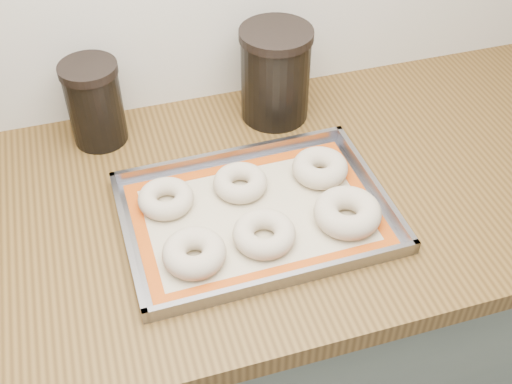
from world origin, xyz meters
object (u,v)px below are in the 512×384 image
object	(u,v)px
bagel_front_right	(347,213)
canister_mid	(95,103)
baking_tray	(256,214)
bagel_back_right	(320,168)
bagel_back_left	(166,199)
bagel_back_mid	(240,183)
bagel_front_left	(194,253)
canister_right	(275,74)
bagel_front_mid	(264,234)

from	to	relation	value
bagel_front_right	canister_mid	world-z (taller)	canister_mid
baking_tray	canister_mid	bearing A→B (deg)	127.51
bagel_back_right	bagel_front_right	bearing A→B (deg)	-88.89
bagel_front_right	bagel_back_right	size ratio (longest dim) A/B	1.13
bagel_back_left	bagel_back_mid	xyz separation A→B (m)	(0.14, 0.00, 0.00)
bagel_front_left	canister_mid	world-z (taller)	canister_mid
bagel_back_mid	bagel_front_left	bearing A→B (deg)	-129.46
bagel_back_mid	bagel_back_right	xyz separation A→B (m)	(0.15, -0.01, 0.00)
bagel_back_left	canister_right	size ratio (longest dim) A/B	0.51
bagel_front_right	bagel_back_mid	xyz separation A→B (m)	(-0.15, 0.13, -0.00)
bagel_front_mid	bagel_back_mid	xyz separation A→B (m)	(-0.00, 0.13, -0.00)
bagel_front_right	canister_mid	xyz separation A→B (m)	(-0.38, 0.36, 0.06)
bagel_back_left	bagel_back_mid	size ratio (longest dim) A/B	1.01
baking_tray	canister_right	world-z (taller)	canister_right
canister_mid	canister_right	distance (m)	0.36
bagel_front_left	bagel_back_left	size ratio (longest dim) A/B	1.06
bagel_front_right	bagel_back_left	bearing A→B (deg)	156.07
bagel_back_mid	canister_right	distance (m)	0.26
bagel_front_right	bagel_back_left	size ratio (longest dim) A/B	1.18
bagel_front_right	canister_mid	size ratio (longest dim) A/B	0.69
bagel_front_mid	canister_right	bearing A→B (deg)	69.23
bagel_front_left	bagel_front_right	world-z (taller)	bagel_front_right
baking_tray	canister_mid	world-z (taller)	canister_mid
bagel_back_right	canister_mid	bearing A→B (deg)	147.66
bagel_front_left	canister_mid	size ratio (longest dim) A/B	0.61
bagel_front_mid	bagel_back_right	xyz separation A→B (m)	(0.15, 0.13, 0.00)
baking_tray	bagel_back_right	world-z (taller)	bagel_back_right
bagel_front_mid	canister_right	size ratio (longest dim) A/B	0.54
bagel_back_left	bagel_back_mid	bearing A→B (deg)	0.73
bagel_back_left	canister_mid	world-z (taller)	canister_mid
bagel_front_right	canister_right	bearing A→B (deg)	93.50
bagel_back_right	canister_right	distance (m)	0.23
bagel_front_mid	canister_right	world-z (taller)	canister_right
bagel_front_left	bagel_back_left	distance (m)	0.14
baking_tray	bagel_front_mid	xyz separation A→B (m)	(-0.00, -0.06, 0.02)
baking_tray	bagel_front_left	size ratio (longest dim) A/B	4.45
bagel_front_right	bagel_back_right	bearing A→B (deg)	91.11
baking_tray	canister_mid	xyz separation A→B (m)	(-0.23, 0.30, 0.08)
bagel_front_left	bagel_back_right	size ratio (longest dim) A/B	1.01
bagel_back_right	canister_right	world-z (taller)	canister_right
bagel_front_mid	bagel_back_mid	bearing A→B (deg)	91.42
baking_tray	canister_right	size ratio (longest dim) A/B	2.39
bagel_front_left	bagel_back_right	world-z (taller)	same
bagel_front_left	bagel_front_right	bearing A→B (deg)	2.58
bagel_front_right	canister_right	xyz separation A→B (m)	(-0.02, 0.34, 0.07)
bagel_back_mid	bagel_back_left	bearing A→B (deg)	-179.27
canister_mid	canister_right	xyz separation A→B (m)	(0.36, -0.02, 0.01)
bagel_front_mid	canister_mid	distance (m)	0.44
bagel_front_mid	bagel_back_left	size ratio (longest dim) A/B	1.07
bagel_back_left	canister_mid	distance (m)	0.26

